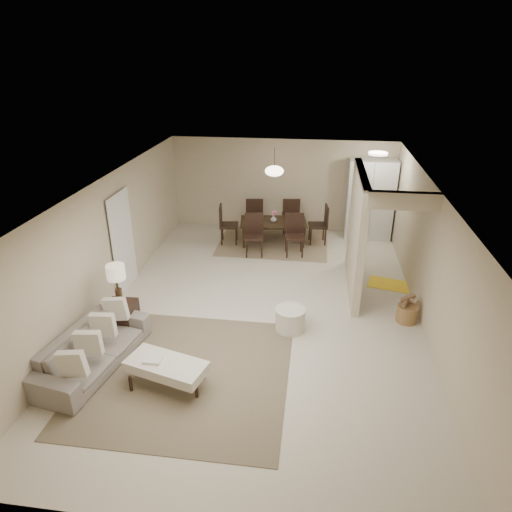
# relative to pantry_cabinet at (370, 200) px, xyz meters

# --- Properties ---
(floor) EXTENTS (9.00, 9.00, 0.00)m
(floor) POSITION_rel_pantry_cabinet_xyz_m (-2.35, -4.15, -1.05)
(floor) COLOR beige
(floor) RESTS_ON ground
(ceiling) EXTENTS (9.00, 9.00, 0.00)m
(ceiling) POSITION_rel_pantry_cabinet_xyz_m (-2.35, -4.15, 1.45)
(ceiling) COLOR white
(ceiling) RESTS_ON back_wall
(back_wall) EXTENTS (6.00, 0.00, 6.00)m
(back_wall) POSITION_rel_pantry_cabinet_xyz_m (-2.35, 0.35, 0.20)
(back_wall) COLOR #C0B091
(back_wall) RESTS_ON floor
(left_wall) EXTENTS (0.00, 9.00, 9.00)m
(left_wall) POSITION_rel_pantry_cabinet_xyz_m (-5.35, -4.15, 0.20)
(left_wall) COLOR #C0B091
(left_wall) RESTS_ON floor
(right_wall) EXTENTS (0.00, 9.00, 9.00)m
(right_wall) POSITION_rel_pantry_cabinet_xyz_m (0.65, -4.15, 0.20)
(right_wall) COLOR #C0B091
(right_wall) RESTS_ON floor
(partition) EXTENTS (0.15, 2.50, 2.50)m
(partition) POSITION_rel_pantry_cabinet_xyz_m (-0.55, -2.90, 0.20)
(partition) COLOR #C0B091
(partition) RESTS_ON floor
(doorway) EXTENTS (0.04, 0.90, 2.04)m
(doorway) POSITION_rel_pantry_cabinet_xyz_m (-5.32, -3.55, -0.03)
(doorway) COLOR black
(doorway) RESTS_ON floor
(pantry_cabinet) EXTENTS (1.20, 0.55, 2.10)m
(pantry_cabinet) POSITION_rel_pantry_cabinet_xyz_m (0.00, 0.00, 0.00)
(pantry_cabinet) COLOR silver
(pantry_cabinet) RESTS_ON floor
(flush_light) EXTENTS (0.44, 0.44, 0.05)m
(flush_light) POSITION_rel_pantry_cabinet_xyz_m (-0.05, -0.95, 1.41)
(flush_light) COLOR white
(flush_light) RESTS_ON ceiling
(living_rug) EXTENTS (3.20, 3.20, 0.01)m
(living_rug) POSITION_rel_pantry_cabinet_xyz_m (-3.29, -6.18, -1.04)
(living_rug) COLOR brown
(living_rug) RESTS_ON floor
(sofa) EXTENTS (2.28, 1.21, 0.63)m
(sofa) POSITION_rel_pantry_cabinet_xyz_m (-4.80, -6.18, -0.73)
(sofa) COLOR gray
(sofa) RESTS_ON floor
(ottoman_bench) EXTENTS (1.31, 0.86, 0.43)m
(ottoman_bench) POSITION_rel_pantry_cabinet_xyz_m (-3.49, -6.48, -0.70)
(ottoman_bench) COLOR beige
(ottoman_bench) RESTS_ON living_rug
(side_table) EXTENTS (0.51, 0.51, 0.55)m
(side_table) POSITION_rel_pantry_cabinet_xyz_m (-4.75, -5.14, -0.78)
(side_table) COLOR black
(side_table) RESTS_ON floor
(table_lamp) EXTENTS (0.32, 0.32, 0.76)m
(table_lamp) POSITION_rel_pantry_cabinet_xyz_m (-4.75, -5.14, 0.06)
(table_lamp) COLOR #442F1D
(table_lamp) RESTS_ON side_table
(round_pouf) EXTENTS (0.55, 0.55, 0.43)m
(round_pouf) POSITION_rel_pantry_cabinet_xyz_m (-1.75, -4.73, -0.84)
(round_pouf) COLOR beige
(round_pouf) RESTS_ON floor
(wicker_basket) EXTENTS (0.41, 0.41, 0.33)m
(wicker_basket) POSITION_rel_pantry_cabinet_xyz_m (0.40, -4.15, -0.89)
(wicker_basket) COLOR olive
(wicker_basket) RESTS_ON floor
(dining_rug) EXTENTS (2.80, 2.10, 0.01)m
(dining_rug) POSITION_rel_pantry_cabinet_xyz_m (-2.46, -0.76, -1.04)
(dining_rug) COLOR #847451
(dining_rug) RESTS_ON floor
(dining_table) EXTENTS (1.80, 1.16, 0.59)m
(dining_table) POSITION_rel_pantry_cabinet_xyz_m (-2.46, -0.76, -0.75)
(dining_table) COLOR black
(dining_table) RESTS_ON dining_rug
(dining_chairs) EXTENTS (2.79, 2.16, 1.03)m
(dining_chairs) POSITION_rel_pantry_cabinet_xyz_m (-2.46, -0.76, -0.54)
(dining_chairs) COLOR black
(dining_chairs) RESTS_ON dining_rug
(vase) EXTENTS (0.20, 0.20, 0.17)m
(vase) POSITION_rel_pantry_cabinet_xyz_m (-2.46, -0.76, -0.37)
(vase) COLOR silver
(vase) RESTS_ON dining_table
(yellow_mat) EXTENTS (1.02, 0.76, 0.01)m
(yellow_mat) POSITION_rel_pantry_cabinet_xyz_m (0.29, -2.71, -1.04)
(yellow_mat) COLOR yellow
(yellow_mat) RESTS_ON floor
(pendant_light) EXTENTS (0.46, 0.46, 0.71)m
(pendant_light) POSITION_rel_pantry_cabinet_xyz_m (-2.46, -0.76, 0.87)
(pendant_light) COLOR #442F1D
(pendant_light) RESTS_ON ceiling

